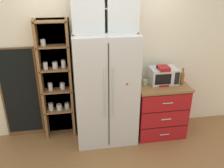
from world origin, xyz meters
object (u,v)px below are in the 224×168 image
(refrigerator, at_px, (106,90))
(bottle_amber, at_px, (182,77))
(mug_sage, at_px, (145,82))
(microwave, at_px, (163,75))
(chalkboard_menu, at_px, (21,94))
(coffee_maker, at_px, (162,75))
(mug_navy, at_px, (162,82))

(refrigerator, xyz_separation_m, bottle_amber, (1.24, -0.04, 0.14))
(mug_sage, bearing_deg, microwave, 8.22)
(refrigerator, bearing_deg, chalkboard_menu, 167.74)
(coffee_maker, bearing_deg, mug_sage, -179.36)
(chalkboard_menu, bearing_deg, microwave, -5.82)
(mug_sage, distance_m, chalkboard_menu, 2.02)
(refrigerator, distance_m, microwave, 0.97)
(mug_navy, bearing_deg, mug_sage, 179.64)
(bottle_amber, bearing_deg, coffee_maker, 169.36)
(coffee_maker, bearing_deg, refrigerator, -178.97)
(chalkboard_menu, bearing_deg, bottle_amber, -7.41)
(mug_navy, distance_m, chalkboard_menu, 2.29)
(mug_sage, relative_size, mug_navy, 0.96)
(bottle_amber, bearing_deg, chalkboard_menu, 172.59)
(microwave, relative_size, chalkboard_menu, 0.29)
(chalkboard_menu, bearing_deg, coffee_maker, -6.95)
(coffee_maker, height_order, mug_sage, coffee_maker)
(coffee_maker, height_order, chalkboard_menu, chalkboard_menu)
(mug_sage, bearing_deg, coffee_maker, 0.64)
(microwave, xyz_separation_m, coffee_maker, (-0.03, -0.04, 0.03))
(coffee_maker, xyz_separation_m, mug_sage, (-0.28, -0.00, -0.11))
(refrigerator, height_order, mug_sage, refrigerator)
(bottle_amber, bearing_deg, mug_sage, 174.57)
(refrigerator, xyz_separation_m, chalkboard_menu, (-1.35, 0.29, -0.11))
(refrigerator, relative_size, coffee_maker, 5.71)
(mug_sage, distance_m, mug_navy, 0.28)
(refrigerator, bearing_deg, mug_sage, 1.20)
(mug_navy, height_order, chalkboard_menu, chalkboard_menu)
(bottle_amber, height_order, chalkboard_menu, chalkboard_menu)
(coffee_maker, bearing_deg, bottle_amber, -10.64)
(coffee_maker, xyz_separation_m, mug_navy, (0.00, -0.00, -0.11))
(microwave, height_order, chalkboard_menu, chalkboard_menu)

